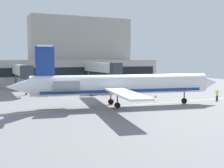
# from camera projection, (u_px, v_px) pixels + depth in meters

# --- Properties ---
(ground) EXTENTS (120.00, 120.00, 0.11)m
(ground) POSITION_uv_depth(u_px,v_px,m) (130.00, 106.00, 46.71)
(ground) COLOR slate
(terminal_building) EXTENTS (62.38, 12.72, 20.49)m
(terminal_building) POSITION_uv_depth(u_px,v_px,m) (67.00, 58.00, 89.81)
(terminal_building) COLOR #ADA89E
(terminal_building) RESTS_ON ground
(jet_bridge_west) EXTENTS (2.40, 21.29, 6.58)m
(jet_bridge_west) POSITION_uv_depth(u_px,v_px,m) (101.00, 68.00, 75.05)
(jet_bridge_west) COLOR silver
(jet_bridge_west) RESTS_ON ground
(jet_bridge_east) EXTENTS (2.40, 21.90, 6.19)m
(jet_bridge_east) POSITION_uv_depth(u_px,v_px,m) (21.00, 70.00, 66.46)
(jet_bridge_east) COLOR silver
(jet_bridge_east) RESTS_ON ground
(regional_jet) EXTENTS (34.45, 28.87, 9.39)m
(regional_jet) POSITION_uv_depth(u_px,v_px,m) (119.00, 85.00, 45.72)
(regional_jet) COLOR white
(regional_jet) RESTS_ON ground
(baggage_tug) EXTENTS (2.82, 3.36, 2.24)m
(baggage_tug) POSITION_uv_depth(u_px,v_px,m) (90.00, 90.00, 60.64)
(baggage_tug) COLOR silver
(baggage_tug) RESTS_ON ground
(pushback_tractor) EXTENTS (4.54, 3.49, 2.05)m
(pushback_tractor) POSITION_uv_depth(u_px,v_px,m) (53.00, 91.00, 59.97)
(pushback_tractor) COLOR #E5B20C
(pushback_tractor) RESTS_ON ground
(fuel_tank) EXTENTS (6.58, 2.57, 2.41)m
(fuel_tank) POSITION_uv_depth(u_px,v_px,m) (105.00, 82.00, 76.96)
(fuel_tank) COLOR white
(fuel_tank) RESTS_ON ground
(marshaller) EXTENTS (0.59, 0.71, 1.91)m
(marshaller) POSITION_uv_depth(u_px,v_px,m) (217.00, 95.00, 52.31)
(marshaller) COLOR #191E33
(marshaller) RESTS_ON ground
(safety_cone_alpha) EXTENTS (0.47, 0.47, 0.55)m
(safety_cone_alpha) POSITION_uv_depth(u_px,v_px,m) (115.00, 108.00, 43.03)
(safety_cone_alpha) COLOR orange
(safety_cone_alpha) RESTS_ON ground
(safety_cone_bravo) EXTENTS (0.47, 0.47, 0.55)m
(safety_cone_bravo) POSITION_uv_depth(u_px,v_px,m) (156.00, 96.00, 56.65)
(safety_cone_bravo) COLOR orange
(safety_cone_bravo) RESTS_ON ground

